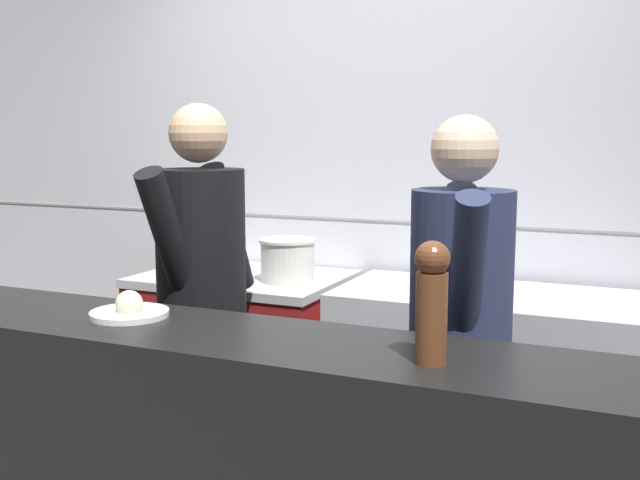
{
  "coord_description": "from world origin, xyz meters",
  "views": [
    {
      "loc": [
        1.28,
        -2.04,
        1.58
      ],
      "look_at": [
        0.06,
        0.72,
        1.15
      ],
      "focal_mm": 42.0,
      "sensor_mm": 36.0,
      "label": 1
    }
  ],
  "objects_px": {
    "stock_pot": "(197,254)",
    "pepper_mill": "(432,300)",
    "mixing_bowl_steel": "(446,281)",
    "plated_dish_main": "(129,310)",
    "oven_range": "(245,363)",
    "chef_head_cook": "(202,299)",
    "chef_sous": "(460,338)",
    "sauce_pot": "(288,259)",
    "chefs_knife": "(448,292)"
  },
  "relations": [
    {
      "from": "chef_sous",
      "to": "sauce_pot",
      "type": "bearing_deg",
      "value": 126.54
    },
    {
      "from": "stock_pot",
      "to": "pepper_mill",
      "type": "height_order",
      "value": "pepper_mill"
    },
    {
      "from": "stock_pot",
      "to": "chef_head_cook",
      "type": "bearing_deg",
      "value": -55.46
    },
    {
      "from": "mixing_bowl_steel",
      "to": "chef_sous",
      "type": "relative_size",
      "value": 0.12
    },
    {
      "from": "plated_dish_main",
      "to": "pepper_mill",
      "type": "relative_size",
      "value": 0.79
    },
    {
      "from": "sauce_pot",
      "to": "pepper_mill",
      "type": "height_order",
      "value": "pepper_mill"
    },
    {
      "from": "pepper_mill",
      "to": "plated_dish_main",
      "type": "bearing_deg",
      "value": 175.0
    },
    {
      "from": "oven_range",
      "to": "pepper_mill",
      "type": "height_order",
      "value": "pepper_mill"
    },
    {
      "from": "oven_range",
      "to": "chefs_knife",
      "type": "bearing_deg",
      "value": -4.79
    },
    {
      "from": "oven_range",
      "to": "chefs_knife",
      "type": "relative_size",
      "value": 2.95
    },
    {
      "from": "oven_range",
      "to": "pepper_mill",
      "type": "xyz_separation_m",
      "value": [
        1.33,
        -1.4,
        0.73
      ]
    },
    {
      "from": "pepper_mill",
      "to": "chef_sous",
      "type": "xyz_separation_m",
      "value": [
        -0.08,
        0.64,
        -0.27
      ]
    },
    {
      "from": "mixing_bowl_steel",
      "to": "stock_pot",
      "type": "bearing_deg",
      "value": -179.72
    },
    {
      "from": "mixing_bowl_steel",
      "to": "oven_range",
      "type": "bearing_deg",
      "value": 177.9
    },
    {
      "from": "pepper_mill",
      "to": "chef_head_cook",
      "type": "xyz_separation_m",
      "value": [
        -1.1,
        0.68,
        -0.24
      ]
    },
    {
      "from": "pepper_mill",
      "to": "chef_sous",
      "type": "bearing_deg",
      "value": 96.89
    },
    {
      "from": "sauce_pot",
      "to": "chefs_knife",
      "type": "xyz_separation_m",
      "value": [
        0.77,
        -0.03,
        -0.09
      ]
    },
    {
      "from": "oven_range",
      "to": "sauce_pot",
      "type": "xyz_separation_m",
      "value": [
        0.27,
        -0.06,
        0.55
      ]
    },
    {
      "from": "sauce_pot",
      "to": "chef_sous",
      "type": "bearing_deg",
      "value": -35.51
    },
    {
      "from": "sauce_pot",
      "to": "mixing_bowl_steel",
      "type": "relative_size",
      "value": 1.3
    },
    {
      "from": "oven_range",
      "to": "pepper_mill",
      "type": "distance_m",
      "value": 2.06
    },
    {
      "from": "plated_dish_main",
      "to": "chef_sous",
      "type": "relative_size",
      "value": 0.15
    },
    {
      "from": "stock_pot",
      "to": "chefs_knife",
      "type": "xyz_separation_m",
      "value": [
        1.27,
        -0.04,
        -0.08
      ]
    },
    {
      "from": "mixing_bowl_steel",
      "to": "chefs_knife",
      "type": "distance_m",
      "value": 0.06
    },
    {
      "from": "oven_range",
      "to": "chef_sous",
      "type": "xyz_separation_m",
      "value": [
        1.25,
        -0.75,
        0.46
      ]
    },
    {
      "from": "stock_pot",
      "to": "pepper_mill",
      "type": "distance_m",
      "value": 2.08
    },
    {
      "from": "plated_dish_main",
      "to": "pepper_mill",
      "type": "xyz_separation_m",
      "value": [
        0.98,
        -0.09,
        0.14
      ]
    },
    {
      "from": "plated_dish_main",
      "to": "sauce_pot",
      "type": "bearing_deg",
      "value": 93.63
    },
    {
      "from": "mixing_bowl_steel",
      "to": "plated_dish_main",
      "type": "bearing_deg",
      "value": -117.72
    },
    {
      "from": "stock_pot",
      "to": "chefs_knife",
      "type": "height_order",
      "value": "stock_pot"
    },
    {
      "from": "stock_pot",
      "to": "chef_head_cook",
      "type": "distance_m",
      "value": 0.82
    },
    {
      "from": "stock_pot",
      "to": "chef_head_cook",
      "type": "height_order",
      "value": "chef_head_cook"
    },
    {
      "from": "chef_sous",
      "to": "pepper_mill",
      "type": "bearing_deg",
      "value": -101.06
    },
    {
      "from": "mixing_bowl_steel",
      "to": "chefs_knife",
      "type": "relative_size",
      "value": 0.62
    },
    {
      "from": "plated_dish_main",
      "to": "chef_head_cook",
      "type": "xyz_separation_m",
      "value": [
        -0.12,
        0.59,
        -0.1
      ]
    },
    {
      "from": "sauce_pot",
      "to": "plated_dish_main",
      "type": "height_order",
      "value": "plated_dish_main"
    },
    {
      "from": "oven_range",
      "to": "chef_sous",
      "type": "height_order",
      "value": "chef_sous"
    },
    {
      "from": "mixing_bowl_steel",
      "to": "chef_sous",
      "type": "xyz_separation_m",
      "value": [
        0.23,
        -0.72,
        -0.04
      ]
    },
    {
      "from": "stock_pot",
      "to": "mixing_bowl_steel",
      "type": "distance_m",
      "value": 1.26
    },
    {
      "from": "sauce_pot",
      "to": "plated_dish_main",
      "type": "bearing_deg",
      "value": -86.37
    },
    {
      "from": "oven_range",
      "to": "stock_pot",
      "type": "relative_size",
      "value": 4.0
    },
    {
      "from": "sauce_pot",
      "to": "chef_sous",
      "type": "xyz_separation_m",
      "value": [
        0.98,
        -0.7,
        -0.09
      ]
    },
    {
      "from": "mixing_bowl_steel",
      "to": "pepper_mill",
      "type": "height_order",
      "value": "pepper_mill"
    },
    {
      "from": "stock_pot",
      "to": "mixing_bowl_steel",
      "type": "height_order",
      "value": "stock_pot"
    },
    {
      "from": "plated_dish_main",
      "to": "chef_head_cook",
      "type": "height_order",
      "value": "chef_head_cook"
    },
    {
      "from": "chefs_knife",
      "to": "chef_sous",
      "type": "distance_m",
      "value": 0.7
    },
    {
      "from": "oven_range",
      "to": "chef_sous",
      "type": "relative_size",
      "value": 0.59
    },
    {
      "from": "plated_dish_main",
      "to": "stock_pot",
      "type": "bearing_deg",
      "value": 114.83
    },
    {
      "from": "chefs_knife",
      "to": "plated_dish_main",
      "type": "xyz_separation_m",
      "value": [
        -0.69,
        -1.22,
        0.12
      ]
    },
    {
      "from": "chef_head_cook",
      "to": "sauce_pot",
      "type": "bearing_deg",
      "value": 85.44
    }
  ]
}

